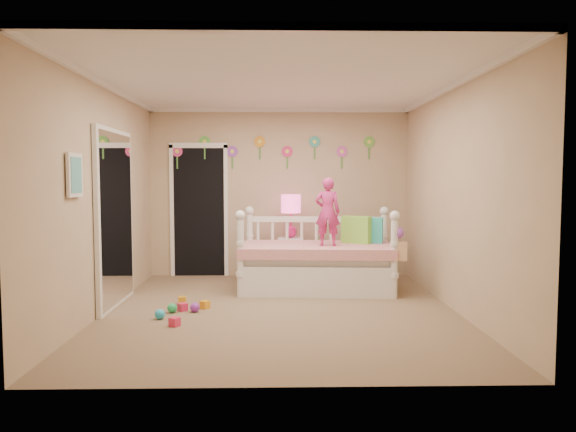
{
  "coord_description": "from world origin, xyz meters",
  "views": [
    {
      "loc": [
        -0.04,
        -5.99,
        1.51
      ],
      "look_at": [
        0.1,
        0.6,
        1.05
      ],
      "focal_mm": 32.94,
      "sensor_mm": 36.0,
      "label": 1
    }
  ],
  "objects_px": {
    "daybed": "(317,249)",
    "nightstand": "(291,259)",
    "child": "(328,212)",
    "table_lamp": "(291,209)"
  },
  "relations": [
    {
      "from": "nightstand",
      "to": "table_lamp",
      "type": "relative_size",
      "value": 0.99
    },
    {
      "from": "child",
      "to": "nightstand",
      "type": "relative_size",
      "value": 1.42
    },
    {
      "from": "nightstand",
      "to": "daybed",
      "type": "bearing_deg",
      "value": -61.45
    },
    {
      "from": "daybed",
      "to": "nightstand",
      "type": "bearing_deg",
      "value": 118.61
    },
    {
      "from": "daybed",
      "to": "nightstand",
      "type": "xyz_separation_m",
      "value": [
        -0.33,
        0.72,
        -0.24
      ]
    },
    {
      "from": "child",
      "to": "table_lamp",
      "type": "relative_size",
      "value": 1.41
    },
    {
      "from": "daybed",
      "to": "nightstand",
      "type": "height_order",
      "value": "daybed"
    },
    {
      "from": "child",
      "to": "nightstand",
      "type": "height_order",
      "value": "child"
    },
    {
      "from": "daybed",
      "to": "child",
      "type": "xyz_separation_m",
      "value": [
        0.13,
        -0.16,
        0.52
      ]
    },
    {
      "from": "child",
      "to": "table_lamp",
      "type": "distance_m",
      "value": 1.0
    }
  ]
}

